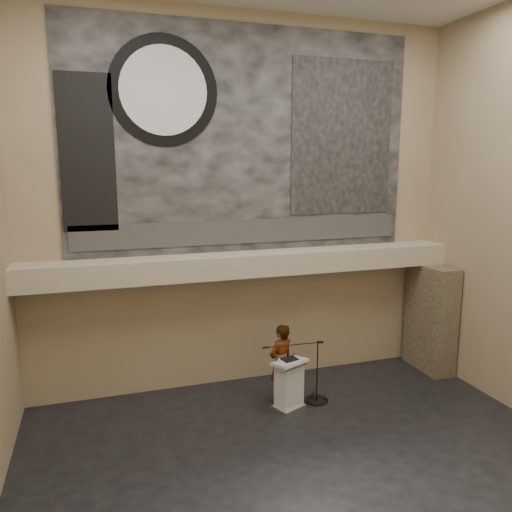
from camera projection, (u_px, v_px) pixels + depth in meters
name	position (u px, v px, depth m)	size (l,w,h in m)	color
floor	(314.00, 472.00, 8.54)	(10.00, 10.00, 0.00)	black
wall_back	(245.00, 205.00, 11.50)	(10.00, 0.02, 8.50)	#907C5B
soffit	(251.00, 264.00, 11.37)	(10.00, 0.80, 0.50)	tan
sprinkler_left	(181.00, 281.00, 10.88)	(0.04, 0.04, 0.06)	#B2893D
sprinkler_right	(327.00, 271.00, 11.95)	(0.04, 0.04, 0.06)	#B2893D
banner	(245.00, 141.00, 11.21)	(8.00, 0.05, 5.00)	black
banner_text_strip	(246.00, 231.00, 11.55)	(7.76, 0.02, 0.55)	#2E2E2E
banner_clock_rim	(164.00, 91.00, 10.44)	(2.30, 2.30, 0.02)	black
banner_clock_face	(164.00, 91.00, 10.42)	(1.84, 1.84, 0.02)	silver
banner_building_print	(342.00, 138.00, 11.88)	(2.60, 0.02, 3.60)	black
banner_brick_print	(87.00, 154.00, 10.19)	(1.10, 0.02, 3.20)	black
stone_pier	(431.00, 318.00, 12.65)	(0.60, 1.40, 2.70)	#463A2B
lectern	(289.00, 385.00, 10.64)	(0.83, 0.72, 1.13)	silver
binder	(290.00, 359.00, 10.55)	(0.32, 0.26, 0.04)	black
papers	(286.00, 361.00, 10.52)	(0.23, 0.32, 0.01)	white
speaker_person	(281.00, 363.00, 10.94)	(0.65, 0.42, 1.77)	white
mic_stand	(315.00, 392.00, 11.04)	(1.51, 0.52, 1.41)	black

